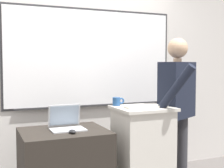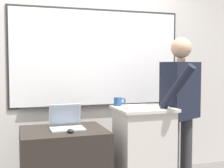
% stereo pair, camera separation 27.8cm
% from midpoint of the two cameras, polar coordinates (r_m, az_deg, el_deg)
% --- Properties ---
extents(back_wall, '(6.40, 0.17, 2.72)m').
position_cam_midpoint_polar(back_wall, '(3.88, -2.89, 2.98)').
color(back_wall, silver).
rests_on(back_wall, ground_plane).
extents(lectern_podium, '(0.57, 0.52, 0.97)m').
position_cam_midpoint_polar(lectern_podium, '(3.31, 8.20, -12.54)').
color(lectern_podium, beige).
rests_on(lectern_podium, ground_plane).
extents(side_desk, '(0.82, 0.67, 0.77)m').
position_cam_midpoint_polar(side_desk, '(3.19, -6.27, -15.08)').
color(side_desk, '#28231E').
rests_on(side_desk, ground_plane).
extents(person_presenter, '(0.64, 0.72, 1.69)m').
position_cam_midpoint_polar(person_presenter, '(3.47, 14.73, -3.33)').
color(person_presenter, '#333338').
rests_on(person_presenter, ground_plane).
extents(laptop, '(0.33, 0.28, 0.23)m').
position_cam_midpoint_polar(laptop, '(3.14, -5.87, -6.80)').
color(laptop, '#B7BABF').
rests_on(laptop, side_desk).
extents(wireless_keyboard, '(0.44, 0.13, 0.02)m').
position_cam_midpoint_polar(wireless_keyboard, '(3.15, 8.84, -4.21)').
color(wireless_keyboard, beige).
rests_on(wireless_keyboard, lectern_podium).
extents(computer_mouse_by_laptop, '(0.06, 0.10, 0.03)m').
position_cam_midpoint_polar(computer_mouse_by_laptop, '(2.93, -4.89, -8.55)').
color(computer_mouse_by_laptop, black).
rests_on(computer_mouse_by_laptop, side_desk).
extents(coffee_mug, '(0.13, 0.08, 0.09)m').
position_cam_midpoint_polar(coffee_mug, '(3.29, 3.59, -3.22)').
color(coffee_mug, '#234C84').
rests_on(coffee_mug, lectern_podium).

